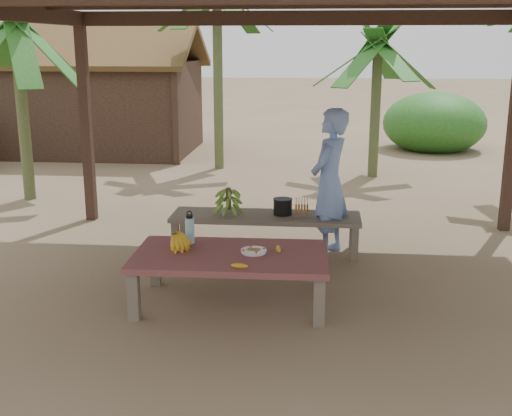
# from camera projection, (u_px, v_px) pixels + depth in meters

# --- Properties ---
(ground) EXTENTS (80.00, 80.00, 0.00)m
(ground) POSITION_uv_depth(u_px,v_px,m) (283.00, 286.00, 6.52)
(ground) COLOR brown
(ground) RESTS_ON ground
(pavilion) EXTENTS (6.60, 5.60, 2.95)m
(pavilion) POSITION_uv_depth(u_px,v_px,m) (284.00, 0.00, 5.81)
(pavilion) COLOR black
(pavilion) RESTS_ON ground
(work_table) EXTENTS (1.82, 1.03, 0.50)m
(work_table) POSITION_uv_depth(u_px,v_px,m) (231.00, 260.00, 5.98)
(work_table) COLOR brown
(work_table) RESTS_ON ground
(bench) EXTENTS (2.20, 0.61, 0.45)m
(bench) POSITION_uv_depth(u_px,v_px,m) (266.00, 219.00, 7.50)
(bench) COLOR brown
(bench) RESTS_ON ground
(ripe_banana_bunch) EXTENTS (0.31, 0.28, 0.18)m
(ripe_banana_bunch) POSITION_uv_depth(u_px,v_px,m) (175.00, 240.00, 6.06)
(ripe_banana_bunch) COLOR yellow
(ripe_banana_bunch) RESTS_ON work_table
(plate) EXTENTS (0.24, 0.24, 0.04)m
(plate) POSITION_uv_depth(u_px,v_px,m) (254.00, 251.00, 5.96)
(plate) COLOR white
(plate) RESTS_ON work_table
(loose_banana_front) EXTENTS (0.16, 0.09, 0.04)m
(loose_banana_front) POSITION_uv_depth(u_px,v_px,m) (239.00, 266.00, 5.56)
(loose_banana_front) COLOR yellow
(loose_banana_front) RESTS_ON work_table
(loose_banana_side) EXTENTS (0.07, 0.14, 0.04)m
(loose_banana_side) POSITION_uv_depth(u_px,v_px,m) (278.00, 249.00, 6.01)
(loose_banana_side) COLOR yellow
(loose_banana_side) RESTS_ON work_table
(water_flask) EXTENTS (0.09, 0.09, 0.33)m
(water_flask) POSITION_uv_depth(u_px,v_px,m) (190.00, 229.00, 6.24)
(water_flask) COLOR #429DCE
(water_flask) RESTS_ON work_table
(green_banana_stalk) EXTENTS (0.29, 0.29, 0.33)m
(green_banana_stalk) POSITION_uv_depth(u_px,v_px,m) (228.00, 200.00, 7.48)
(green_banana_stalk) COLOR #598C2D
(green_banana_stalk) RESTS_ON bench
(cooking_pot) EXTENTS (0.22, 0.22, 0.18)m
(cooking_pot) POSITION_uv_depth(u_px,v_px,m) (283.00, 207.00, 7.48)
(cooking_pot) COLOR black
(cooking_pot) RESTS_ON bench
(skewer_rack) EXTENTS (0.18, 0.08, 0.24)m
(skewer_rack) POSITION_uv_depth(u_px,v_px,m) (302.00, 207.00, 7.37)
(skewer_rack) COLOR #A57F47
(skewer_rack) RESTS_ON bench
(woman) EXTENTS (0.62, 0.73, 1.70)m
(woman) POSITION_uv_depth(u_px,v_px,m) (329.00, 183.00, 7.32)
(woman) COLOR #6D8CCF
(woman) RESTS_ON ground
(hut) EXTENTS (4.40, 3.43, 2.85)m
(hut) POSITION_uv_depth(u_px,v_px,m) (102.00, 102.00, 14.37)
(hut) COLOR black
(hut) RESTS_ON ground
(banana_plant_n) EXTENTS (1.80, 1.80, 2.64)m
(banana_plant_n) POSITION_uv_depth(u_px,v_px,m) (378.00, 57.00, 11.34)
(banana_plant_n) COLOR #596638
(banana_plant_n) RESTS_ON ground
(banana_plant_nw) EXTENTS (1.80, 1.80, 3.63)m
(banana_plant_nw) POSITION_uv_depth(u_px,v_px,m) (217.00, 2.00, 11.86)
(banana_plant_nw) COLOR #596638
(banana_plant_nw) RESTS_ON ground
(banana_plant_w) EXTENTS (1.80, 1.80, 2.89)m
(banana_plant_w) POSITION_uv_depth(u_px,v_px,m) (16.00, 42.00, 9.56)
(banana_plant_w) COLOR #596638
(banana_plant_w) RESTS_ON ground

